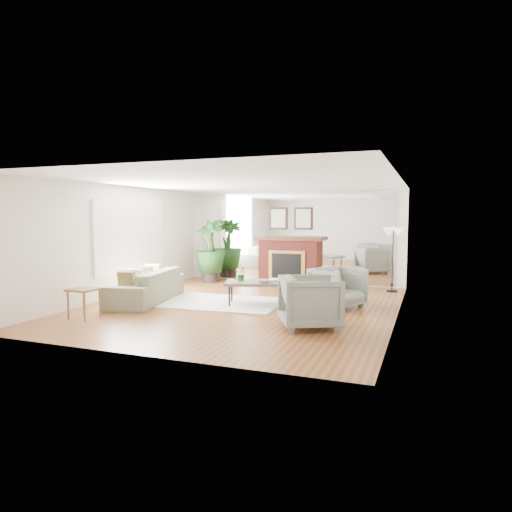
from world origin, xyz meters
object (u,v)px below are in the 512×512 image
at_px(armchair_back, 337,288).
at_px(side_table, 84,293).
at_px(armchair_front, 310,302).
at_px(coffee_table, 255,283).
at_px(fireplace, 289,259).
at_px(sofa, 146,286).
at_px(potted_ficus, 210,249).
at_px(floor_lamp, 393,237).

height_order(armchair_back, side_table, armchair_back).
height_order(armchair_front, side_table, armchair_front).
height_order(coffee_table, side_table, side_table).
bearing_deg(armchair_front, fireplace, -5.60).
height_order(sofa, armchair_front, armchair_front).
height_order(fireplace, side_table, fireplace).
xyz_separation_m(fireplace, armchair_front, (1.72, -4.51, -0.23)).
xyz_separation_m(armchair_front, side_table, (-3.95, -0.75, 0.02)).
bearing_deg(armchair_back, coffee_table, 132.88).
bearing_deg(armchair_front, sofa, 49.20).
bearing_deg(armchair_front, potted_ficus, 16.70).
xyz_separation_m(armchair_back, side_table, (-4.06, -2.52, 0.05)).
height_order(sofa, floor_lamp, floor_lamp).
distance_m(sofa, floor_lamp, 5.84).
bearing_deg(floor_lamp, fireplace, 172.50).
xyz_separation_m(sofa, armchair_back, (3.93, 0.80, 0.06)).
xyz_separation_m(fireplace, armchair_back, (1.83, -2.74, -0.26)).
distance_m(fireplace, side_table, 5.71).
xyz_separation_m(coffee_table, armchair_back, (1.62, 0.32, -0.05)).
relative_size(fireplace, side_table, 3.81).
distance_m(fireplace, potted_ficus, 2.19).
distance_m(sofa, armchair_back, 4.01).
bearing_deg(floor_lamp, sofa, -146.44).
height_order(side_table, floor_lamp, floor_lamp).
bearing_deg(fireplace, sofa, -120.67).
bearing_deg(coffee_table, side_table, -137.91).
relative_size(side_table, floor_lamp, 0.35).
bearing_deg(sofa, side_table, -14.94).
bearing_deg(potted_ficus, floor_lamp, 0.56).
distance_m(fireplace, armchair_front, 4.84).
relative_size(armchair_front, floor_lamp, 0.61).
bearing_deg(armchair_front, floor_lamp, -39.72).
distance_m(coffee_table, armchair_front, 2.10).
distance_m(potted_ficus, floor_lamp, 4.85).
bearing_deg(sofa, floor_lamp, 112.78).
xyz_separation_m(armchair_back, floor_lamp, (0.87, 2.39, 0.91)).
distance_m(coffee_table, armchair_back, 1.65).
distance_m(armchair_front, floor_lamp, 4.36).
bearing_deg(armchair_back, potted_ficus, 91.22).
height_order(fireplace, floor_lamp, fireplace).
xyz_separation_m(fireplace, sofa, (-2.10, -3.54, -0.32)).
distance_m(fireplace, coffee_table, 3.07).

